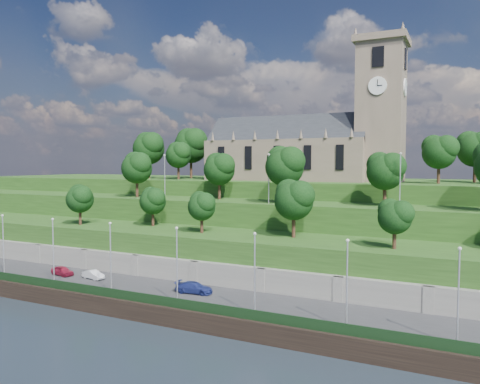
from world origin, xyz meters
The scene contains 17 objects.
ground centered at (0.00, 0.00, 0.00)m, with size 320.00×320.00×0.00m, color black.
promenade centered at (0.00, 6.00, 1.00)m, with size 160.00×12.00×2.00m, color #2D2D30.
quay_wall centered at (0.00, -0.05, 1.10)m, with size 160.00×0.50×2.20m, color black.
fence centered at (0.00, 0.60, 2.60)m, with size 160.00×0.10×1.20m, color black.
retaining_wall centered at (0.00, 11.97, 2.50)m, with size 160.00×2.10×5.00m.
embankment_lower centered at (0.00, 18.00, 4.00)m, with size 160.00×12.00×8.00m, color #214517.
embankment_upper centered at (0.00, 29.00, 6.00)m, with size 160.00×10.00×12.00m, color #214517.
hilltop centered at (0.00, 50.00, 7.50)m, with size 160.00×32.00×15.00m, color #214517.
church centered at (0.79, 45.98, 22.52)m, with size 38.60×12.35×27.60m.
trees_lower centered at (0.92, 18.17, 12.77)m, with size 69.81×8.52×8.24m.
trees_upper centered at (4.62, 28.01, 18.06)m, with size 66.90×9.01×9.60m.
trees_hilltop centered at (-8.29, 45.07, 21.68)m, with size 76.58×15.75×11.47m.
lamp_posts_promenade centered at (-2.00, 2.50, 7.16)m, with size 60.36×0.36×9.07m.
lamp_posts_upper centered at (0.00, 26.00, 16.62)m, with size 40.36×0.36×8.01m.
car_left centered at (-24.70, 6.51, 2.67)m, with size 1.59×3.94×1.34m, color maroon.
car_middle centered at (-19.08, 6.86, 2.61)m, with size 1.29×3.71×1.22m, color #B7B6BB.
car_right centered at (-2.35, 6.89, 2.71)m, with size 1.98×4.86×1.41m, color navy.
Camera 1 is at (28.25, -43.15, 18.54)m, focal length 35.00 mm.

